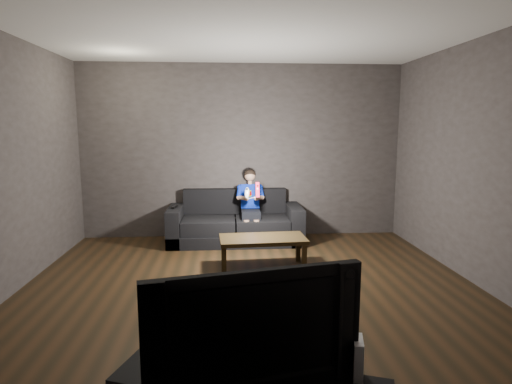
{
  "coord_description": "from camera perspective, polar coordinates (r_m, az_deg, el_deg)",
  "views": [
    {
      "loc": [
        -0.26,
        -4.23,
        1.75
      ],
      "look_at": [
        0.15,
        1.55,
        0.85
      ],
      "focal_mm": 30.0,
      "sensor_mm": 36.0,
      "label": 1
    }
  ],
  "objects": [
    {
      "name": "right_wall",
      "position": [
        5.06,
        29.02,
        3.2
      ],
      "size": [
        0.04,
        5.0,
        2.7
      ],
      "primitive_type": "cube",
      "color": "#36302F",
      "rests_on": "ground"
    },
    {
      "name": "wii_remote_black",
      "position": [
        6.44,
        -10.81,
        -1.98
      ],
      "size": [
        0.08,
        0.17,
        0.03
      ],
      "color": "black",
      "rests_on": "sofa"
    },
    {
      "name": "nunchuk_white",
      "position": [
        5.99,
        -1.2,
        -0.11
      ],
      "size": [
        0.09,
        0.11,
        0.17
      ],
      "color": "white",
      "rests_on": "child"
    },
    {
      "name": "sofa",
      "position": [
        6.53,
        -2.77,
        -4.45
      ],
      "size": [
        2.0,
        0.86,
        0.77
      ],
      "color": "black",
      "rests_on": "floor"
    },
    {
      "name": "ceiling",
      "position": [
        4.34,
        -0.58,
        21.47
      ],
      "size": [
        5.0,
        5.0,
        0.02
      ],
      "primitive_type": "cube",
      "color": "silver",
      "rests_on": "back_wall"
    },
    {
      "name": "wii_remote_red",
      "position": [
        5.99,
        0.19,
        0.3
      ],
      "size": [
        0.06,
        0.08,
        0.22
      ],
      "color": "#E4224E",
      "rests_on": "child"
    },
    {
      "name": "wii_console",
      "position": [
        2.37,
        13.42,
        -20.67
      ],
      "size": [
        0.08,
        0.16,
        0.2
      ],
      "primitive_type": "cube",
      "rotation": [
        0.0,
        0.0,
        -0.24
      ],
      "color": "white",
      "rests_on": "media_console"
    },
    {
      "name": "floor",
      "position": [
        4.58,
        -0.52,
        -13.61
      ],
      "size": [
        5.0,
        5.0,
        0.0
      ],
      "primitive_type": "plane",
      "color": "black",
      "rests_on": "ground"
    },
    {
      "name": "front_wall",
      "position": [
        1.79,
        4.33,
        -4.05
      ],
      "size": [
        5.0,
        0.04,
        2.7
      ],
      "primitive_type": "cube",
      "color": "#36302F",
      "rests_on": "ground"
    },
    {
      "name": "coffee_table",
      "position": [
        5.33,
        0.91,
        -6.6
      ],
      "size": [
        1.09,
        0.59,
        0.38
      ],
      "color": "black",
      "rests_on": "floor"
    },
    {
      "name": "back_wall",
      "position": [
        6.75,
        -1.85,
        5.42
      ],
      "size": [
        5.0,
        0.04,
        2.7
      ],
      "primitive_type": "cube",
      "color": "#36302F",
      "rests_on": "ground"
    },
    {
      "name": "tv",
      "position": [
        2.18,
        -0.81,
        -17.06
      ],
      "size": [
        1.05,
        0.36,
        0.6
      ],
      "primitive_type": "imported",
      "rotation": [
        0.0,
        0.0,
        0.22
      ],
      "color": "black",
      "rests_on": "media_console"
    },
    {
      "name": "child",
      "position": [
        6.4,
        -0.75,
        -1.04
      ],
      "size": [
        0.41,
        0.5,
        1.01
      ],
      "color": "black",
      "rests_on": "sofa"
    }
  ]
}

